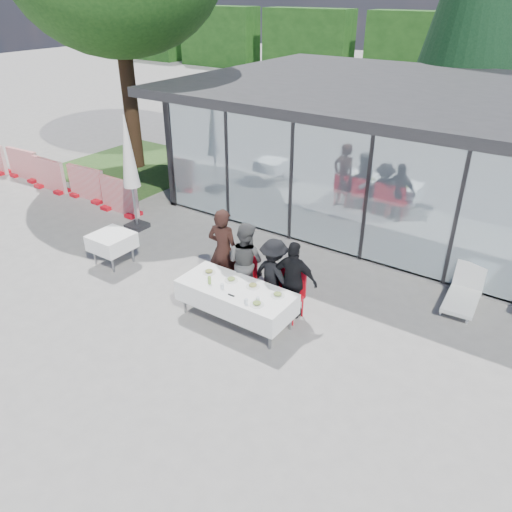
{
  "coord_description": "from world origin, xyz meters",
  "views": [
    {
      "loc": [
        4.86,
        -5.87,
        5.71
      ],
      "look_at": [
        -0.01,
        1.2,
        1.06
      ],
      "focal_mm": 35.0,
      "sensor_mm": 36.0,
      "label": 1
    }
  ],
  "objects_px": {
    "plate_a": "(209,272)",
    "juice_bottle": "(209,280)",
    "diner_b": "(245,262)",
    "dining_table": "(236,297)",
    "diner_d": "(294,280)",
    "diner_chair_c": "(273,285)",
    "folded_eyeglasses": "(231,295)",
    "plate_c": "(253,286)",
    "plate_b": "(231,279)",
    "spare_table_left": "(112,242)",
    "diner_c": "(274,275)",
    "market_umbrella": "(129,158)",
    "construction_barriers": "(37,171)",
    "diner_chair_b": "(245,275)",
    "diner_chair_d": "(293,292)",
    "lounger": "(465,292)",
    "plate_extra": "(257,304)",
    "diner_a": "(223,251)",
    "diner_chair_a": "(223,268)",
    "plate_d": "(278,295)"
  },
  "relations": [
    {
      "from": "plate_a",
      "to": "juice_bottle",
      "type": "xyz_separation_m",
      "value": [
        0.27,
        -0.31,
        0.05
      ]
    },
    {
      "from": "diner_b",
      "to": "dining_table",
      "type": "bearing_deg",
      "value": 114.94
    },
    {
      "from": "dining_table",
      "to": "diner_d",
      "type": "relative_size",
      "value": 1.42
    },
    {
      "from": "diner_chair_c",
      "to": "folded_eyeglasses",
      "type": "height_order",
      "value": "diner_chair_c"
    },
    {
      "from": "plate_a",
      "to": "plate_c",
      "type": "relative_size",
      "value": 1.0
    },
    {
      "from": "plate_b",
      "to": "diner_chair_c",
      "type": "bearing_deg",
      "value": 46.35
    },
    {
      "from": "plate_c",
      "to": "spare_table_left",
      "type": "height_order",
      "value": "plate_c"
    },
    {
      "from": "diner_c",
      "to": "market_umbrella",
      "type": "relative_size",
      "value": 0.51
    },
    {
      "from": "plate_a",
      "to": "market_umbrella",
      "type": "bearing_deg",
      "value": 156.25
    },
    {
      "from": "juice_bottle",
      "to": "construction_barriers",
      "type": "height_order",
      "value": "construction_barriers"
    },
    {
      "from": "dining_table",
      "to": "diner_chair_b",
      "type": "height_order",
      "value": "diner_chair_b"
    },
    {
      "from": "diner_chair_d",
      "to": "folded_eyeglasses",
      "type": "distance_m",
      "value": 1.26
    },
    {
      "from": "diner_chair_c",
      "to": "lounger",
      "type": "relative_size",
      "value": 0.71
    },
    {
      "from": "diner_c",
      "to": "plate_c",
      "type": "relative_size",
      "value": 5.9
    },
    {
      "from": "diner_b",
      "to": "market_umbrella",
      "type": "height_order",
      "value": "market_umbrella"
    },
    {
      "from": "diner_c",
      "to": "plate_extra",
      "type": "distance_m",
      "value": 1.07
    },
    {
      "from": "diner_a",
      "to": "diner_chair_d",
      "type": "distance_m",
      "value": 1.73
    },
    {
      "from": "plate_a",
      "to": "diner_chair_d",
      "type": "bearing_deg",
      "value": 21.41
    },
    {
      "from": "diner_chair_a",
      "to": "plate_c",
      "type": "height_order",
      "value": "diner_chair_a"
    },
    {
      "from": "diner_chair_b",
      "to": "diner_c",
      "type": "xyz_separation_m",
      "value": [
        0.68,
        0.02,
        0.22
      ]
    },
    {
      "from": "dining_table",
      "to": "diner_d",
      "type": "bearing_deg",
      "value": 43.79
    },
    {
      "from": "juice_bottle",
      "to": "plate_b",
      "type": "bearing_deg",
      "value": 50.33
    },
    {
      "from": "diner_c",
      "to": "juice_bottle",
      "type": "distance_m",
      "value": 1.26
    },
    {
      "from": "plate_b",
      "to": "plate_c",
      "type": "xyz_separation_m",
      "value": [
        0.47,
        0.05,
        0.0
      ]
    },
    {
      "from": "diner_a",
      "to": "plate_b",
      "type": "relative_size",
      "value": 7.19
    },
    {
      "from": "diner_chair_c",
      "to": "diner_chair_a",
      "type": "bearing_deg",
      "value": 180.0
    },
    {
      "from": "plate_a",
      "to": "spare_table_left",
      "type": "relative_size",
      "value": 0.3
    },
    {
      "from": "plate_d",
      "to": "juice_bottle",
      "type": "relative_size",
      "value": 1.7
    },
    {
      "from": "diner_chair_a",
      "to": "diner_d",
      "type": "bearing_deg",
      "value": 0.63
    },
    {
      "from": "diner_b",
      "to": "plate_a",
      "type": "distance_m",
      "value": 0.76
    },
    {
      "from": "diner_chair_a",
      "to": "diner_a",
      "type": "bearing_deg",
      "value": 90.0
    },
    {
      "from": "folded_eyeglasses",
      "to": "diner_chair_a",
      "type": "bearing_deg",
      "value": 133.94
    },
    {
      "from": "diner_a",
      "to": "market_umbrella",
      "type": "height_order",
      "value": "market_umbrella"
    },
    {
      "from": "diner_chair_b",
      "to": "juice_bottle",
      "type": "bearing_deg",
      "value": -99.87
    },
    {
      "from": "market_umbrella",
      "to": "folded_eyeglasses",
      "type": "bearing_deg",
      "value": -24.09
    },
    {
      "from": "diner_d",
      "to": "plate_extra",
      "type": "distance_m",
      "value": 1.03
    },
    {
      "from": "diner_d",
      "to": "construction_barriers",
      "type": "relative_size",
      "value": 0.17
    },
    {
      "from": "diner_chair_d",
      "to": "plate_d",
      "type": "bearing_deg",
      "value": -90.22
    },
    {
      "from": "plate_b",
      "to": "spare_table_left",
      "type": "height_order",
      "value": "plate_b"
    },
    {
      "from": "plate_a",
      "to": "market_umbrella",
      "type": "height_order",
      "value": "market_umbrella"
    },
    {
      "from": "diner_chair_a",
      "to": "spare_table_left",
      "type": "distance_m",
      "value": 2.87
    },
    {
      "from": "diner_a",
      "to": "diner_d",
      "type": "relative_size",
      "value": 1.16
    },
    {
      "from": "diner_chair_a",
      "to": "market_umbrella",
      "type": "distance_m",
      "value": 4.21
    },
    {
      "from": "diner_chair_b",
      "to": "diner_b",
      "type": "bearing_deg",
      "value": 90.0
    },
    {
      "from": "diner_a",
      "to": "juice_bottle",
      "type": "distance_m",
      "value": 1.03
    },
    {
      "from": "plate_d",
      "to": "spare_table_left",
      "type": "relative_size",
      "value": 0.3
    },
    {
      "from": "diner_chair_a",
      "to": "plate_b",
      "type": "xyz_separation_m",
      "value": [
        0.67,
        -0.6,
        0.24
      ]
    },
    {
      "from": "diner_chair_a",
      "to": "market_umbrella",
      "type": "xyz_separation_m",
      "value": [
        -3.81,
        1.12,
        1.38
      ]
    },
    {
      "from": "diner_chair_d",
      "to": "lounger",
      "type": "height_order",
      "value": "diner_chair_d"
    },
    {
      "from": "plate_d",
      "to": "spare_table_left",
      "type": "height_order",
      "value": "plate_d"
    }
  ]
}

